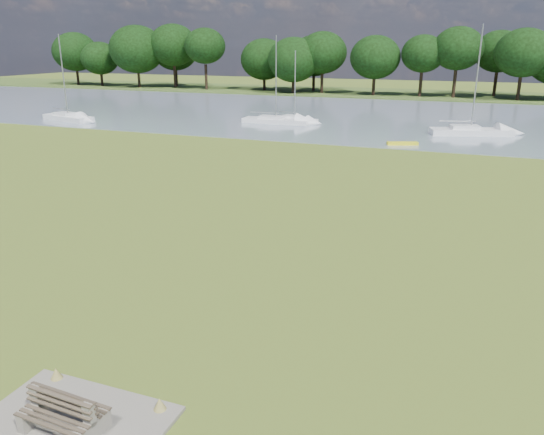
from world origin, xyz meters
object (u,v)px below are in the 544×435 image
(sailboat_0, at_px, (68,116))
(sailboat_2, at_px, (275,119))
(sailboat_3, at_px, (294,118))
(sailboat_5, at_px, (470,129))
(bench_pair, at_px, (63,413))
(kayak, at_px, (402,143))

(sailboat_0, xyz_separation_m, sailboat_2, (22.29, 6.33, -0.07))
(sailboat_3, bearing_deg, sailboat_5, 10.53)
(bench_pair, bearing_deg, kayak, 89.84)
(sailboat_3, bearing_deg, sailboat_0, -144.96)
(kayak, distance_m, sailboat_2, 16.83)
(sailboat_0, distance_m, sailboat_5, 42.42)
(bench_pair, distance_m, kayak, 38.06)
(sailboat_0, bearing_deg, bench_pair, -33.98)
(sailboat_2, bearing_deg, kayak, -30.63)
(bench_pair, height_order, sailboat_5, sailboat_5)
(sailboat_5, bearing_deg, sailboat_0, 169.95)
(bench_pair, distance_m, sailboat_3, 48.90)
(sailboat_0, relative_size, sailboat_5, 0.93)
(kayak, xyz_separation_m, sailboat_2, (-14.61, 8.35, 0.31))
(bench_pair, distance_m, sailboat_0, 52.99)
(sailboat_0, bearing_deg, kayak, 11.93)
(sailboat_0, distance_m, sailboat_2, 23.17)
(kayak, bearing_deg, sailboat_5, 34.82)
(sailboat_2, relative_size, sailboat_5, 0.91)
(sailboat_2, bearing_deg, sailboat_5, -3.13)
(sailboat_3, height_order, sailboat_5, sailboat_5)
(bench_pair, relative_size, kayak, 0.72)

